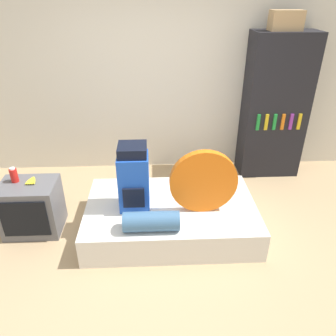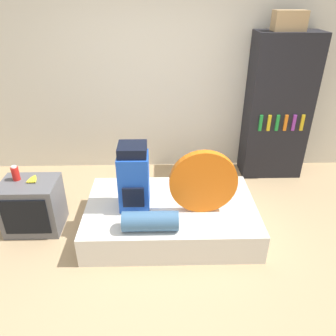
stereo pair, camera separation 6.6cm
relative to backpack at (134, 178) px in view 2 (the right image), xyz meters
name	(u,v)px [view 2 (the right image)]	position (x,y,z in m)	size (l,w,h in m)	color
ground_plane	(161,255)	(0.27, -0.41, -0.67)	(16.00, 16.00, 0.00)	tan
wall_back	(159,79)	(0.27, 1.55, 0.63)	(8.00, 0.05, 2.60)	silver
bed	(171,216)	(0.38, 0.01, -0.51)	(1.83, 1.15, 0.33)	silver
backpack	(134,178)	(0.00, 0.00, 0.00)	(0.31, 0.33, 0.71)	blue
tent_bag	(203,182)	(0.71, -0.10, 0.00)	(0.69, 0.08, 0.69)	orange
sleeping_roll	(150,221)	(0.17, -0.40, -0.25)	(0.54, 0.20, 0.20)	#3D668E
television	(33,206)	(-1.13, 0.07, -0.38)	(0.60, 0.47, 0.58)	#5B5B60
canister	(15,173)	(-1.26, 0.14, -0.01)	(0.08, 0.08, 0.16)	red
banana_bunch	(33,179)	(-1.09, 0.13, -0.08)	(0.12, 0.16, 0.03)	yellow
bookshelf	(278,108)	(1.85, 1.29, 0.29)	(0.82, 0.43, 1.93)	black
cardboard_box	(289,21)	(1.81, 1.26, 1.37)	(0.38, 0.21, 0.23)	tan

